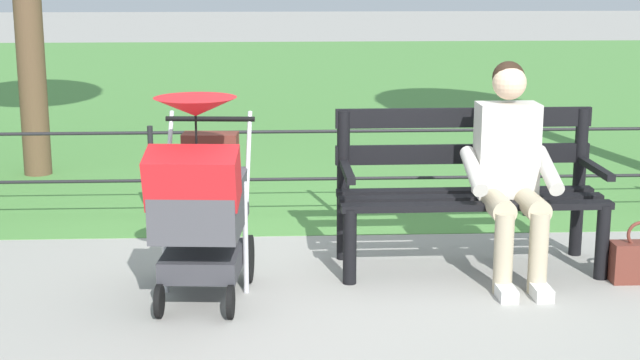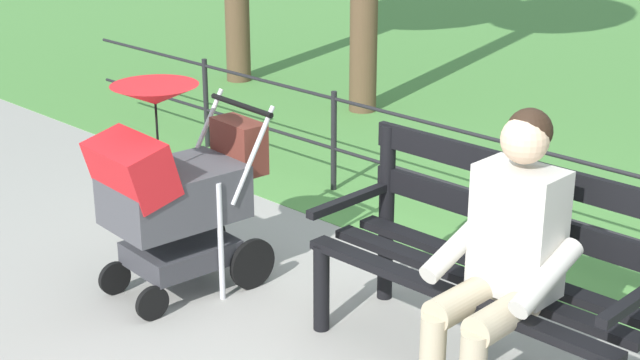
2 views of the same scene
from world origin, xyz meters
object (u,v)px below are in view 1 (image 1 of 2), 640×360
Objects in this scene: person_on_bench at (511,165)px; stroller at (200,197)px; park_bench at (468,182)px; handbag at (638,261)px.

stroller is at bearing 10.73° from person_on_bench.
park_bench is 1.69m from stroller.
handbag is (-0.75, 0.15, -0.55)m from person_on_bench.
person_on_bench is 1.83m from stroller.
person_on_bench is 0.94m from handbag.
park_bench is 0.34m from person_on_bench.
park_bench is at bearing -21.47° from handbag.
person_on_bench reaches higher than handbag.
park_bench reaches higher than handbag.
handbag is at bearing -175.75° from stroller.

